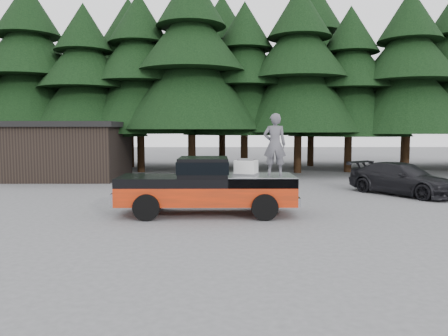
{
  "coord_description": "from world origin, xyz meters",
  "views": [
    {
      "loc": [
        0.85,
        -13.93,
        2.82
      ],
      "look_at": [
        0.97,
        0.0,
        1.61
      ],
      "focal_mm": 35.0,
      "sensor_mm": 36.0,
      "label": 1
    }
  ],
  "objects_px": {
    "air_compressor": "(246,168)",
    "parked_car": "(402,179)",
    "pickup_truck": "(207,195)",
    "utility_building": "(54,150)",
    "man_on_bed": "(275,144)"
  },
  "relations": [
    {
      "from": "pickup_truck",
      "to": "parked_car",
      "type": "distance_m",
      "value": 9.55
    },
    {
      "from": "air_compressor",
      "to": "parked_car",
      "type": "relative_size",
      "value": 0.14
    },
    {
      "from": "man_on_bed",
      "to": "utility_building",
      "type": "relative_size",
      "value": 0.24
    },
    {
      "from": "air_compressor",
      "to": "utility_building",
      "type": "xyz_separation_m",
      "value": [
        -10.71,
        11.46,
        0.1
      ]
    },
    {
      "from": "air_compressor",
      "to": "utility_building",
      "type": "relative_size",
      "value": 0.08
    },
    {
      "from": "air_compressor",
      "to": "parked_car",
      "type": "bearing_deg",
      "value": 52.14
    },
    {
      "from": "pickup_truck",
      "to": "utility_building",
      "type": "xyz_separation_m",
      "value": [
        -9.39,
        11.47,
        1.0
      ]
    },
    {
      "from": "air_compressor",
      "to": "utility_building",
      "type": "bearing_deg",
      "value": 153.05
    },
    {
      "from": "pickup_truck",
      "to": "air_compressor",
      "type": "height_order",
      "value": "air_compressor"
    },
    {
      "from": "air_compressor",
      "to": "man_on_bed",
      "type": "distance_m",
      "value": 1.22
    },
    {
      "from": "man_on_bed",
      "to": "parked_car",
      "type": "bearing_deg",
      "value": -139.21
    },
    {
      "from": "pickup_truck",
      "to": "man_on_bed",
      "type": "distance_m",
      "value": 2.82
    },
    {
      "from": "pickup_truck",
      "to": "man_on_bed",
      "type": "xyz_separation_m",
      "value": [
        2.25,
        -0.07,
        1.69
      ]
    },
    {
      "from": "pickup_truck",
      "to": "air_compressor",
      "type": "relative_size",
      "value": 8.71
    },
    {
      "from": "man_on_bed",
      "to": "pickup_truck",
      "type": "bearing_deg",
      "value": 2.64
    }
  ]
}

